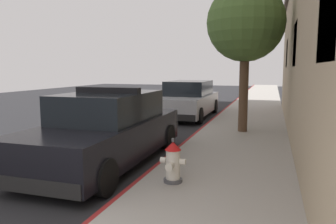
# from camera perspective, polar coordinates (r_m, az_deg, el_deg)

# --- Properties ---
(ground_plane) EXTENTS (31.81, 60.00, 0.20)m
(ground_plane) POSITION_cam_1_polar(r_m,az_deg,el_deg) (13.55, -12.78, -1.94)
(ground_plane) COLOR #232326
(sidewalk_pavement) EXTENTS (2.61, 60.00, 0.16)m
(sidewalk_pavement) POSITION_cam_1_polar(r_m,az_deg,el_deg) (11.70, 13.45, -2.53)
(sidewalk_pavement) COLOR #9E9991
(sidewalk_pavement) RESTS_ON ground
(curb_painted_edge) EXTENTS (0.08, 60.00, 0.16)m
(curb_painted_edge) POSITION_cam_1_polar(r_m,az_deg,el_deg) (11.87, 6.96, -2.24)
(curb_painted_edge) COLOR maroon
(curb_painted_edge) RESTS_ON ground
(police_cruiser) EXTENTS (1.94, 4.84, 1.68)m
(police_cruiser) POSITION_cam_1_polar(r_m,az_deg,el_deg) (7.32, -10.49, -3.12)
(police_cruiser) COLOR black
(police_cruiser) RESTS_ON ground
(parked_car_silver_ahead) EXTENTS (1.94, 4.84, 1.56)m
(parked_car_silver_ahead) POSITION_cam_1_polar(r_m,az_deg,el_deg) (14.27, 3.57, 2.10)
(parked_car_silver_ahead) COLOR #B2B5BA
(parked_car_silver_ahead) RESTS_ON ground
(fire_hydrant) EXTENTS (0.44, 0.40, 0.76)m
(fire_hydrant) POSITION_cam_1_polar(r_m,az_deg,el_deg) (5.61, 0.84, -8.71)
(fire_hydrant) COLOR #4C4C51
(fire_hydrant) RESTS_ON sidewalk_pavement
(street_tree) EXTENTS (2.32, 2.32, 4.44)m
(street_tree) POSITION_cam_1_polar(r_m,az_deg,el_deg) (10.36, 13.33, 14.71)
(street_tree) COLOR brown
(street_tree) RESTS_ON sidewalk_pavement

